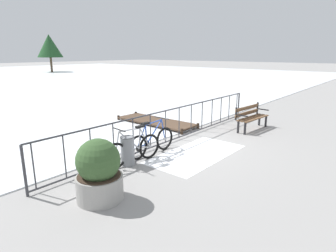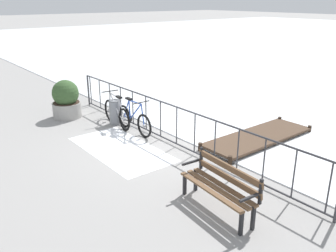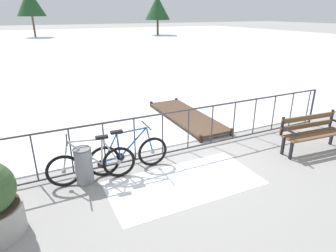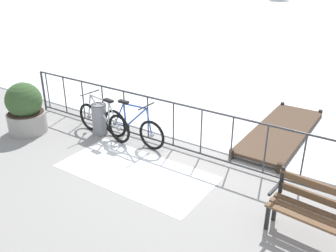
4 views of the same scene
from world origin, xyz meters
name	(u,v)px [view 2 (image 2 of 4)]	position (x,y,z in m)	size (l,w,h in m)	color
ground_plane	(168,143)	(0.00, 0.00, 0.00)	(160.00, 160.00, 0.00)	gray
snow_patch	(121,149)	(-0.41, -1.20, 0.00)	(2.99, 1.48, 0.01)	white
railing_fence	(168,122)	(0.00, 0.00, 0.56)	(9.06, 0.06, 1.07)	#38383D
bicycle_near_railing	(117,114)	(-2.00, -0.35, 0.37)	(1.71, 0.52, 0.97)	black
bicycle_second	(134,120)	(-1.23, -0.26, 0.37)	(1.71, 0.52, 0.97)	black
park_bench	(221,183)	(3.01, -1.21, 0.51)	(1.64, 0.62, 0.89)	brown
planter_with_shrub	(66,100)	(-3.66, -1.18, 0.57)	(0.88, 0.88, 1.20)	#9E9B96
trash_bin	(115,112)	(-2.16, -0.32, 0.37)	(0.35, 0.35, 0.73)	gray
wooden_dock	(258,137)	(1.38, 1.94, 0.12)	(1.10, 3.38, 0.20)	#4C3828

